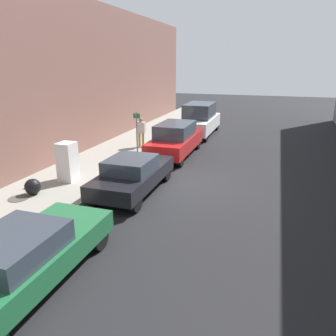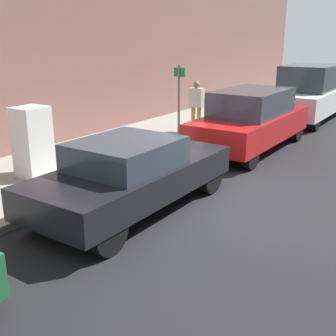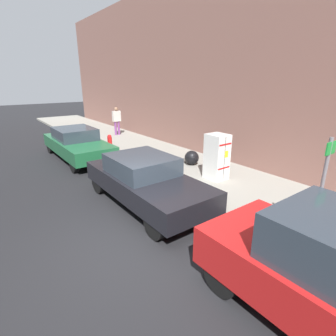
{
  "view_description": "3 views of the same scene",
  "coord_description": "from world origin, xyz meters",
  "px_view_note": "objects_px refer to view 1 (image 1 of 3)",
  "views": [
    {
      "loc": [
        3.56,
        -12.24,
        4.7
      ],
      "look_at": [
        -0.26,
        -0.57,
        0.75
      ],
      "focal_mm": 35.0,
      "sensor_mm": 36.0,
      "label": 1
    },
    {
      "loc": [
        3.43,
        -7.42,
        3.17
      ],
      "look_at": [
        -0.58,
        -1.5,
        0.93
      ],
      "focal_mm": 45.0,
      "sensor_mm": 36.0,
      "label": 2
    },
    {
      "loc": [
        2.34,
        4.32,
        3.43
      ],
      "look_at": [
        -1.28,
        -0.53,
        1.39
      ],
      "focal_mm": 28.0,
      "sensor_mm": 36.0,
      "label": 3
    }
  ],
  "objects_px": {
    "pedestrian_standing_near": "(141,130)",
    "parked_sedan_green": "(23,258)",
    "street_sign_post": "(137,132)",
    "parked_suv_red": "(175,139)",
    "parked_sedan_dark": "(133,174)",
    "parked_van_white": "(199,119)",
    "discarded_refrigerator": "(68,162)",
    "trash_bag": "(33,187)"
  },
  "relations": [
    {
      "from": "trash_bag",
      "to": "parked_suv_red",
      "type": "height_order",
      "value": "parked_suv_red"
    },
    {
      "from": "discarded_refrigerator",
      "to": "parked_sedan_dark",
      "type": "relative_size",
      "value": 0.36
    },
    {
      "from": "parked_suv_red",
      "to": "parked_van_white",
      "type": "relative_size",
      "value": 0.93
    },
    {
      "from": "trash_bag",
      "to": "parked_sedan_dark",
      "type": "xyz_separation_m",
      "value": [
        3.24,
        1.63,
        0.3
      ]
    },
    {
      "from": "parked_sedan_dark",
      "to": "parked_suv_red",
      "type": "height_order",
      "value": "parked_suv_red"
    },
    {
      "from": "parked_suv_red",
      "to": "parked_van_white",
      "type": "xyz_separation_m",
      "value": [
        -0.0,
        5.62,
        0.15
      ]
    },
    {
      "from": "parked_sedan_green",
      "to": "street_sign_post",
      "type": "bearing_deg",
      "value": 98.91
    },
    {
      "from": "parked_suv_red",
      "to": "parked_van_white",
      "type": "height_order",
      "value": "parked_van_white"
    },
    {
      "from": "trash_bag",
      "to": "parked_van_white",
      "type": "bearing_deg",
      "value": 75.71
    },
    {
      "from": "discarded_refrigerator",
      "to": "parked_van_white",
      "type": "bearing_deg",
      "value": 75.43
    },
    {
      "from": "parked_sedan_green",
      "to": "parked_van_white",
      "type": "relative_size",
      "value": 0.93
    },
    {
      "from": "trash_bag",
      "to": "parked_sedan_green",
      "type": "distance_m",
      "value": 5.29
    },
    {
      "from": "discarded_refrigerator",
      "to": "parked_suv_red",
      "type": "distance_m",
      "value": 6.12
    },
    {
      "from": "street_sign_post",
      "to": "pedestrian_standing_near",
      "type": "height_order",
      "value": "street_sign_post"
    },
    {
      "from": "discarded_refrigerator",
      "to": "parked_sedan_green",
      "type": "relative_size",
      "value": 0.33
    },
    {
      "from": "parked_sedan_dark",
      "to": "parked_suv_red",
      "type": "distance_m",
      "value": 5.46
    },
    {
      "from": "parked_sedan_green",
      "to": "parked_van_white",
      "type": "bearing_deg",
      "value": 90.0
    },
    {
      "from": "parked_sedan_green",
      "to": "pedestrian_standing_near",
      "type": "bearing_deg",
      "value": 100.47
    },
    {
      "from": "parked_sedan_green",
      "to": "parked_sedan_dark",
      "type": "bearing_deg",
      "value": 90.0
    },
    {
      "from": "discarded_refrigerator",
      "to": "parked_van_white",
      "type": "xyz_separation_m",
      "value": [
        2.87,
        11.03,
        0.12
      ]
    },
    {
      "from": "pedestrian_standing_near",
      "to": "parked_sedan_green",
      "type": "distance_m",
      "value": 12.1
    },
    {
      "from": "pedestrian_standing_near",
      "to": "parked_sedan_dark",
      "type": "relative_size",
      "value": 0.37
    },
    {
      "from": "pedestrian_standing_near",
      "to": "parked_sedan_green",
      "type": "relative_size",
      "value": 0.35
    },
    {
      "from": "pedestrian_standing_near",
      "to": "parked_sedan_green",
      "type": "xyz_separation_m",
      "value": [
        2.2,
        -11.89,
        -0.39
      ]
    },
    {
      "from": "parked_sedan_dark",
      "to": "parked_van_white",
      "type": "bearing_deg",
      "value": 90.0
    },
    {
      "from": "trash_bag",
      "to": "parked_sedan_green",
      "type": "xyz_separation_m",
      "value": [
        3.24,
        -4.17,
        0.27
      ]
    },
    {
      "from": "discarded_refrigerator",
      "to": "parked_van_white",
      "type": "distance_m",
      "value": 11.39
    },
    {
      "from": "trash_bag",
      "to": "discarded_refrigerator",
      "type": "bearing_deg",
      "value": 77.55
    },
    {
      "from": "street_sign_post",
      "to": "parked_sedan_dark",
      "type": "bearing_deg",
      "value": -69.01
    },
    {
      "from": "trash_bag",
      "to": "parked_suv_red",
      "type": "bearing_deg",
      "value": 65.45
    },
    {
      "from": "parked_van_white",
      "to": "parked_sedan_dark",
      "type": "bearing_deg",
      "value": -90.0
    },
    {
      "from": "discarded_refrigerator",
      "to": "parked_sedan_dark",
      "type": "height_order",
      "value": "discarded_refrigerator"
    },
    {
      "from": "parked_suv_red",
      "to": "parked_van_white",
      "type": "distance_m",
      "value": 5.62
    },
    {
      "from": "street_sign_post",
      "to": "parked_van_white",
      "type": "distance_m",
      "value": 7.25
    },
    {
      "from": "street_sign_post",
      "to": "parked_sedan_dark",
      "type": "xyz_separation_m",
      "value": [
        1.54,
        -4.0,
        -0.71
      ]
    },
    {
      "from": "parked_van_white",
      "to": "discarded_refrigerator",
      "type": "bearing_deg",
      "value": -104.57
    },
    {
      "from": "street_sign_post",
      "to": "pedestrian_standing_near",
      "type": "relative_size",
      "value": 1.4
    },
    {
      "from": "pedestrian_standing_near",
      "to": "parked_van_white",
      "type": "xyz_separation_m",
      "value": [
        2.2,
        4.99,
        -0.05
      ]
    },
    {
      "from": "street_sign_post",
      "to": "parked_suv_red",
      "type": "xyz_separation_m",
      "value": [
        1.54,
        1.45,
        -0.55
      ]
    },
    {
      "from": "trash_bag",
      "to": "parked_van_white",
      "type": "xyz_separation_m",
      "value": [
        3.24,
        12.7,
        0.61
      ]
    },
    {
      "from": "discarded_refrigerator",
      "to": "pedestrian_standing_near",
      "type": "distance_m",
      "value": 6.08
    },
    {
      "from": "discarded_refrigerator",
      "to": "trash_bag",
      "type": "bearing_deg",
      "value": -102.45
    }
  ]
}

